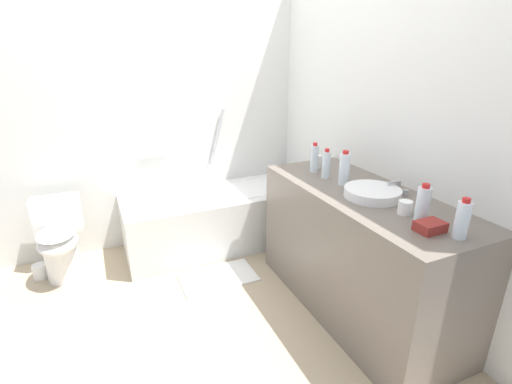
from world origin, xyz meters
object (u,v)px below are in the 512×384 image
at_px(toilet, 59,240).
at_px(water_bottle_4, 344,169).
at_px(water_bottle_0, 462,220).
at_px(bath_mat, 218,277).
at_px(water_bottle_1, 314,158).
at_px(amenity_basket, 430,226).
at_px(sink_faucet, 398,187).
at_px(water_bottle_2, 423,203).
at_px(drinking_glass_1, 405,208).
at_px(drinking_glass_0, 317,162).
at_px(toilet_paper_roll, 40,271).
at_px(water_bottle_3, 326,164).
at_px(sink_basin, 372,193).
at_px(bathtub, 216,217).

distance_m(toilet, water_bottle_4, 2.23).
distance_m(water_bottle_0, bath_mat, 1.86).
bearing_deg(water_bottle_1, amenity_basket, -90.16).
bearing_deg(sink_faucet, water_bottle_0, -106.97).
bearing_deg(water_bottle_2, drinking_glass_1, 103.48).
xyz_separation_m(toilet, water_bottle_1, (1.81, -0.76, 0.65)).
height_order(water_bottle_1, drinking_glass_0, water_bottle_1).
xyz_separation_m(water_bottle_2, toilet_paper_roll, (-2.05, 1.75, -0.90)).
bearing_deg(water_bottle_3, water_bottle_1, 88.98).
bearing_deg(water_bottle_0, toilet_paper_roll, 136.20).
bearing_deg(water_bottle_2, water_bottle_0, -88.21).
bearing_deg(water_bottle_4, sink_basin, -86.14).
bearing_deg(bath_mat, bathtub, 71.78).
height_order(water_bottle_0, water_bottle_1, water_bottle_1).
relative_size(water_bottle_0, toilet_paper_roll, 1.74).
xyz_separation_m(water_bottle_1, amenity_basket, (-0.00, -1.06, -0.08)).
distance_m(drinking_glass_1, bath_mat, 1.59).
height_order(sink_basin, water_bottle_2, water_bottle_2).
bearing_deg(drinking_glass_0, amenity_basket, -93.78).
distance_m(sink_basin, water_bottle_1, 0.59).
xyz_separation_m(water_bottle_3, drinking_glass_1, (0.04, -0.70, -0.06)).
height_order(water_bottle_0, water_bottle_4, water_bottle_4).
height_order(water_bottle_1, drinking_glass_1, water_bottle_1).
height_order(sink_basin, water_bottle_0, water_bottle_0).
relative_size(water_bottle_1, amenity_basket, 1.56).
relative_size(sink_basin, bath_mat, 0.57).
xyz_separation_m(sink_basin, bath_mat, (-0.75, 0.80, -0.89)).
distance_m(sink_faucet, water_bottle_4, 0.35).
bearing_deg(sink_basin, water_bottle_3, 96.59).
xyz_separation_m(water_bottle_1, water_bottle_4, (0.03, -0.32, 0.01)).
height_order(sink_faucet, bath_mat, sink_faucet).
height_order(water_bottle_2, amenity_basket, water_bottle_2).
bearing_deg(amenity_basket, water_bottle_4, 87.57).
height_order(water_bottle_2, drinking_glass_1, water_bottle_2).
distance_m(drinking_glass_0, bath_mat, 1.20).
relative_size(water_bottle_0, water_bottle_3, 0.97).
relative_size(sink_basin, water_bottle_1, 1.56).
bearing_deg(toilet_paper_roll, bathtub, -1.61).
bearing_deg(bathtub, sink_faucet, -60.18).
distance_m(drinking_glass_1, toilet_paper_roll, 2.76).
bearing_deg(bathtub, toilet, -179.88).
height_order(water_bottle_3, drinking_glass_0, water_bottle_3).
bearing_deg(toilet_paper_roll, drinking_glass_0, -19.49).
xyz_separation_m(water_bottle_4, toilet_paper_roll, (-2.02, 1.12, -0.91)).
bearing_deg(drinking_glass_1, sink_basin, 88.20).
distance_m(bathtub, amenity_basket, 2.00).
bearing_deg(water_bottle_4, drinking_glass_1, -89.01).
relative_size(bathtub, water_bottle_2, 8.06).
distance_m(water_bottle_1, drinking_glass_1, 0.86).
bearing_deg(water_bottle_3, water_bottle_0, -86.07).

